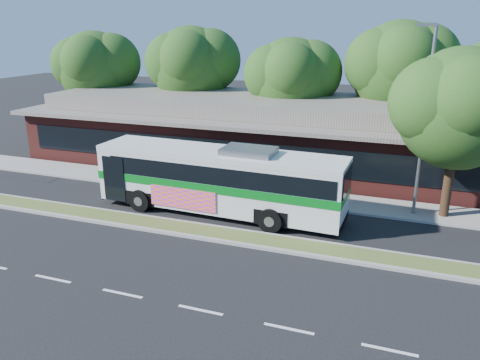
{
  "coord_description": "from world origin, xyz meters",
  "views": [
    {
      "loc": [
        8.7,
        -17.12,
        8.95
      ],
      "look_at": [
        1.66,
        2.69,
        2.0
      ],
      "focal_mm": 35.0,
      "sensor_mm": 36.0,
      "label": 1
    }
  ],
  "objects_px": {
    "sedan": "(121,155)",
    "lamp_post": "(424,117)",
    "transit_bus": "(220,176)",
    "sidewalk_tree": "(469,106)"
  },
  "relations": [
    {
      "from": "lamp_post",
      "to": "sidewalk_tree",
      "type": "bearing_deg",
      "value": 10.31
    },
    {
      "from": "transit_bus",
      "to": "sidewalk_tree",
      "type": "distance_m",
      "value": 11.93
    },
    {
      "from": "transit_bus",
      "to": "sidewalk_tree",
      "type": "height_order",
      "value": "sidewalk_tree"
    },
    {
      "from": "sidewalk_tree",
      "to": "lamp_post",
      "type": "bearing_deg",
      "value": -169.69
    },
    {
      "from": "lamp_post",
      "to": "sedan",
      "type": "height_order",
      "value": "lamp_post"
    },
    {
      "from": "lamp_post",
      "to": "sedan",
      "type": "relative_size",
      "value": 1.98
    },
    {
      "from": "lamp_post",
      "to": "sedan",
      "type": "bearing_deg",
      "value": 171.36
    },
    {
      "from": "lamp_post",
      "to": "transit_bus",
      "type": "bearing_deg",
      "value": -162.53
    },
    {
      "from": "sedan",
      "to": "sidewalk_tree",
      "type": "bearing_deg",
      "value": -73.82
    },
    {
      "from": "sedan",
      "to": "lamp_post",
      "type": "bearing_deg",
      "value": -75.51
    }
  ]
}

